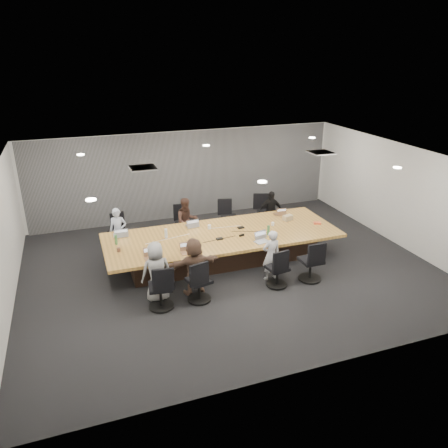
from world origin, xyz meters
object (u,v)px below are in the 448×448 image
object	(u,v)px
laptop_0	(120,235)
chair_2	(229,220)
chair_0	(118,235)
person_6	(271,255)
mug_brown	(119,250)
conference_table	(223,246)
bottle_green_right	(268,230)
bottle_green_left	(116,240)
person_3	(270,212)
canvas_bag	(288,218)
snack_packet	(317,223)
chair_5	(199,284)
chair_1	(184,226)
bottle_clear	(166,233)
person_1	(187,221)
stapler	(242,235)
laptop_6	(262,242)
person_0	(118,231)
chair_7	(311,263)
chair_6	(277,271)
laptop_3	(279,214)
chair_4	(160,290)
laptop_5	(188,253)
person_5	(194,266)
laptop_1	(192,225)
chair_3	(265,214)
person_4	(156,272)

from	to	relation	value
laptop_0	chair_2	bearing A→B (deg)	-161.80
chair_0	person_6	distance (m)	4.45
mug_brown	conference_table	bearing A→B (deg)	3.85
laptop_0	bottle_green_right	bearing A→B (deg)	163.51
bottle_green_left	person_3	bearing A→B (deg)	13.15
bottle_green_left	canvas_bag	size ratio (longest dim) A/B	0.90
snack_packet	person_6	bearing A→B (deg)	-149.33
conference_table	chair_5	xyz separation A→B (m)	(-1.15, -1.70, 0.01)
chair_1	person_6	distance (m)	3.34
chair_2	snack_packet	xyz separation A→B (m)	(1.85, -1.92, 0.37)
chair_5	canvas_bag	xyz separation A→B (m)	(3.17, 2.00, 0.40)
chair_5	bottle_green_right	world-z (taller)	bottle_green_right
bottle_green_right	bottle_clear	xyz separation A→B (m)	(-2.50, 0.69, -0.01)
person_1	stapler	bearing A→B (deg)	-61.31
laptop_6	person_0	bearing A→B (deg)	133.36
chair_1	chair_7	world-z (taller)	chair_7
conference_table	laptop_6	world-z (taller)	laptop_6
chair_5	bottle_clear	distance (m)	2.01
chair_6	stapler	world-z (taller)	stapler
conference_table	canvas_bag	bearing A→B (deg)	8.45
laptop_3	chair_4	bearing A→B (deg)	37.08
laptop_0	canvas_bag	size ratio (longest dim) A/B	1.32
chair_6	snack_packet	size ratio (longest dim) A/B	3.99
chair_1	mug_brown	distance (m)	2.81
chair_5	laptop_5	bearing A→B (deg)	76.69
person_3	laptop_3	bearing A→B (deg)	-83.81
person_5	bottle_green_left	bearing A→B (deg)	-49.61
chair_6	snack_packet	bearing A→B (deg)	28.76
laptop_0	person_5	distance (m)	2.53
bottle_green_left	chair_6	bearing A→B (deg)	-30.13
person_5	bottle_clear	distance (m)	1.62
laptop_0	chair_1	bearing A→B (deg)	-151.72
bottle_green_right	canvas_bag	distance (m)	1.21
laptop_0	snack_packet	world-z (taller)	snack_packet
chair_0	chair_4	distance (m)	3.44
bottle_green_right	chair_6	bearing A→B (deg)	-105.19
chair_4	laptop_6	world-z (taller)	chair_4
chair_4	mug_brown	distance (m)	1.70
chair_5	person_3	bearing A→B (deg)	30.81
person_6	canvas_bag	world-z (taller)	person_6
laptop_1	laptop_6	size ratio (longest dim) A/B	0.98
chair_4	laptop_6	bearing A→B (deg)	25.90
chair_5	mug_brown	bearing A→B (deg)	121.25
chair_0	laptop_6	bearing A→B (deg)	128.38
chair_3	laptop_0	bearing A→B (deg)	30.48
person_4	bottle_clear	bearing A→B (deg)	-114.90
person_3	bottle_green_right	size ratio (longest dim) A/B	4.96
conference_table	chair_6	distance (m)	1.85
bottle_green_right	bottle_clear	bearing A→B (deg)	164.56
person_0	person_1	distance (m)	1.90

